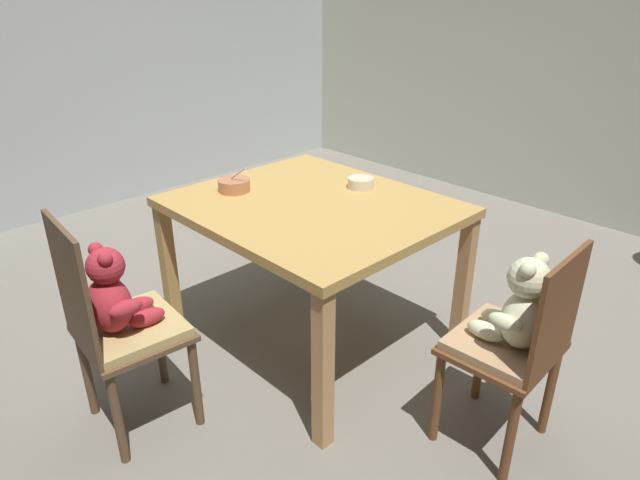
# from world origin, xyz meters

# --- Properties ---
(ground_plane) EXTENTS (5.20, 5.20, 0.04)m
(ground_plane) POSITION_xyz_m (0.00, 0.00, -0.02)
(ground_plane) COLOR slate
(wall_rear) EXTENTS (5.20, 0.08, 2.96)m
(wall_rear) POSITION_xyz_m (0.00, 2.56, 1.48)
(wall_rear) COLOR #B4B6A4
(wall_rear) RESTS_ON ground_plane
(wall_left) EXTENTS (0.08, 5.20, 2.96)m
(wall_left) POSITION_xyz_m (-2.56, 0.00, 1.48)
(wall_left) COLOR #A8AEAF
(wall_left) RESTS_ON ground_plane
(dining_table) EXTENTS (1.19, 1.02, 0.74)m
(dining_table) POSITION_xyz_m (0.00, 0.00, 0.65)
(dining_table) COLOR #B58D48
(dining_table) RESTS_ON ground_plane
(teddy_chair_near_right) EXTENTS (0.38, 0.41, 0.86)m
(teddy_chair_near_right) POSITION_xyz_m (1.03, 0.04, 0.53)
(teddy_chair_near_right) COLOR brown
(teddy_chair_near_right) RESTS_ON ground_plane
(teddy_chair_near_front) EXTENTS (0.43, 0.41, 0.93)m
(teddy_chair_near_front) POSITION_xyz_m (-0.06, -0.95, 0.53)
(teddy_chair_near_front) COLOR brown
(teddy_chair_near_front) RESTS_ON ground_plane
(porridge_bowl_terracotta_near_left) EXTENTS (0.16, 0.15, 0.13)m
(porridge_bowl_terracotta_near_left) POSITION_xyz_m (-0.38, -0.16, 0.77)
(porridge_bowl_terracotta_near_left) COLOR #B57048
(porridge_bowl_terracotta_near_left) RESTS_ON dining_table
(porridge_bowl_cream_far_center) EXTENTS (0.13, 0.13, 0.05)m
(porridge_bowl_cream_far_center) POSITION_xyz_m (0.02, 0.31, 0.76)
(porridge_bowl_cream_far_center) COLOR beige
(porridge_bowl_cream_far_center) RESTS_ON dining_table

